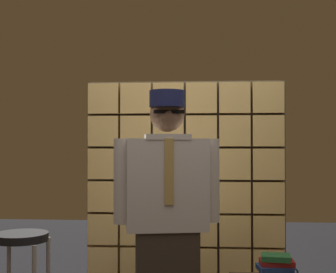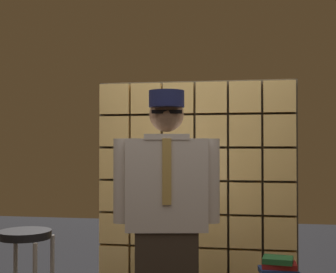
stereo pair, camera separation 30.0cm
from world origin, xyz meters
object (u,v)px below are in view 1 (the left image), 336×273
book_stack (277,268)px  coffee_mug (286,273)px  standing_person (167,219)px  bar_stool (21,266)px

book_stack → coffee_mug: (0.06, 0.03, -0.04)m
standing_person → coffee_mug: (0.77, 0.12, -0.36)m
standing_person → coffee_mug: bearing=-1.1°
bar_stool → book_stack: 1.64m
bar_stool → book_stack: size_ratio=3.24×
coffee_mug → bar_stool: bearing=-172.3°
book_stack → coffee_mug: size_ratio=2.00×
bar_stool → standing_person: bearing=6.4°
bar_stool → book_stack: bar_stool is taller
standing_person → coffee_mug: size_ratio=13.67×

